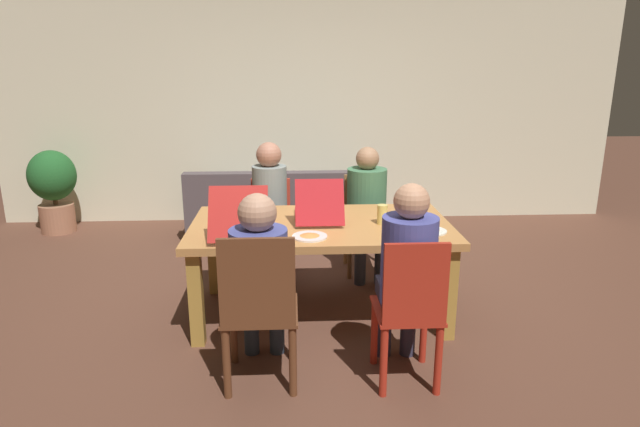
% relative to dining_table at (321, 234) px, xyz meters
% --- Properties ---
extents(ground_plane, '(20.00, 20.00, 0.00)m').
position_rel_dining_table_xyz_m(ground_plane, '(0.00, 0.00, -0.64)').
color(ground_plane, brown).
extents(back_wall, '(7.41, 0.12, 2.90)m').
position_rel_dining_table_xyz_m(back_wall, '(0.00, 2.72, 0.81)').
color(back_wall, beige).
rests_on(back_wall, ground).
extents(dining_table, '(1.93, 1.06, 0.73)m').
position_rel_dining_table_xyz_m(dining_table, '(0.00, 0.00, 0.00)').
color(dining_table, '#BE8044').
rests_on(dining_table, ground).
extents(chair_0, '(0.45, 0.45, 0.98)m').
position_rel_dining_table_xyz_m(chair_0, '(-0.41, -0.98, -0.13)').
color(chair_0, brown).
rests_on(chair_0, ground).
extents(person_0, '(0.34, 0.52, 1.18)m').
position_rel_dining_table_xyz_m(person_0, '(-0.41, -0.83, 0.05)').
color(person_0, '#2C3645').
rests_on(person_0, ground).
extents(chair_1, '(0.39, 0.43, 0.88)m').
position_rel_dining_table_xyz_m(chair_1, '(0.46, 0.96, -0.16)').
color(chair_1, olive).
rests_on(chair_1, ground).
extents(person_1, '(0.36, 0.55, 1.17)m').
position_rel_dining_table_xyz_m(person_1, '(0.46, 0.82, 0.05)').
color(person_1, '#323A4A').
rests_on(person_1, ground).
extents(chair_2, '(0.38, 0.46, 0.85)m').
position_rel_dining_table_xyz_m(chair_2, '(-0.41, 0.94, -0.20)').
color(chair_2, '#B53626').
rests_on(chair_2, ground).
extents(person_2, '(0.31, 0.53, 1.22)m').
position_rel_dining_table_xyz_m(person_2, '(-0.41, 0.80, 0.07)').
color(person_2, '#413846').
rests_on(person_2, ground).
extents(chair_3, '(0.38, 0.42, 0.95)m').
position_rel_dining_table_xyz_m(chair_3, '(0.46, -1.01, -0.15)').
color(chair_3, '#B12A1A').
rests_on(chair_3, ground).
extents(person_3, '(0.33, 0.49, 1.23)m').
position_rel_dining_table_xyz_m(person_3, '(0.46, -0.88, 0.08)').
color(person_3, '#312F43').
rests_on(person_3, ground).
extents(pizza_box_0, '(0.39, 0.60, 0.36)m').
position_rel_dining_table_xyz_m(pizza_box_0, '(-0.57, -0.16, 0.14)').
color(pizza_box_0, red).
rests_on(pizza_box_0, dining_table).
extents(pizza_box_1, '(0.36, 0.54, 0.33)m').
position_rel_dining_table_xyz_m(pizza_box_1, '(-0.01, 0.15, 0.14)').
color(pizza_box_1, red).
rests_on(pizza_box_1, dining_table).
extents(plate_0, '(0.22, 0.22, 0.03)m').
position_rel_dining_table_xyz_m(plate_0, '(0.77, -0.25, 0.10)').
color(plate_0, white).
rests_on(plate_0, dining_table).
extents(plate_1, '(0.24, 0.24, 0.03)m').
position_rel_dining_table_xyz_m(plate_1, '(-0.09, -0.33, 0.10)').
color(plate_1, white).
rests_on(plate_1, dining_table).
extents(drinking_glass_0, '(0.08, 0.08, 0.15)m').
position_rel_dining_table_xyz_m(drinking_glass_0, '(0.45, -0.04, 0.16)').
color(drinking_glass_0, '#E5CE65').
rests_on(drinking_glass_0, dining_table).
extents(drinking_glass_1, '(0.07, 0.07, 0.12)m').
position_rel_dining_table_xyz_m(drinking_glass_1, '(-0.47, 0.26, 0.15)').
color(drinking_glass_1, '#E3C761').
rests_on(drinking_glass_1, dining_table).
extents(couch, '(2.03, 0.90, 0.78)m').
position_rel_dining_table_xyz_m(couch, '(-0.32, 2.01, -0.36)').
color(couch, '#51474A').
rests_on(couch, ground).
extents(potted_plant, '(0.52, 0.52, 0.94)m').
position_rel_dining_table_xyz_m(potted_plant, '(-2.91, 2.26, -0.10)').
color(potted_plant, '#A86D51').
rests_on(potted_plant, ground).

